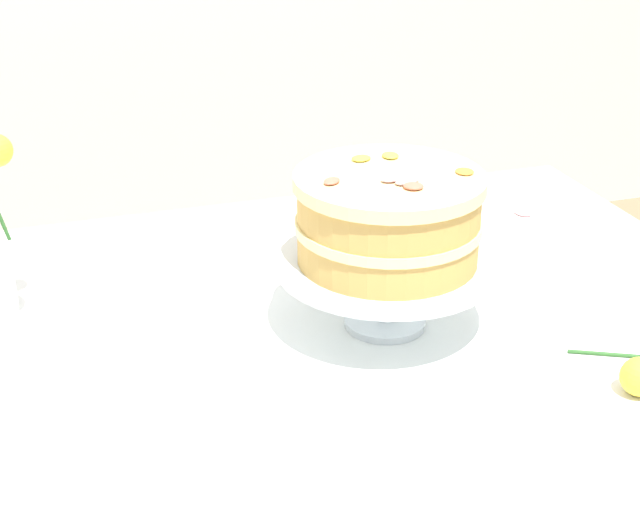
% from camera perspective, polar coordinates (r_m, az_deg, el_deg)
% --- Properties ---
extents(dining_table, '(1.40, 1.00, 0.74)m').
position_cam_1_polar(dining_table, '(1.23, -2.32, -9.99)').
color(dining_table, white).
rests_on(dining_table, ground).
extents(linen_napkin, '(0.35, 0.35, 0.00)m').
position_cam_1_polar(linen_napkin, '(1.25, 4.00, -4.28)').
color(linen_napkin, white).
rests_on(linen_napkin, dining_table).
extents(cake_stand, '(0.29, 0.29, 0.10)m').
position_cam_1_polar(cake_stand, '(1.21, 4.11, -0.92)').
color(cake_stand, silver).
rests_on(cake_stand, linen_napkin).
extents(layer_cake, '(0.24, 0.24, 0.12)m').
position_cam_1_polar(layer_cake, '(1.18, 4.23, 2.39)').
color(layer_cake, tan).
rests_on(layer_cake, cake_stand).
extents(fallen_rose, '(0.13, 0.13, 0.05)m').
position_cam_1_polar(fallen_rose, '(1.16, 19.05, -6.99)').
color(fallen_rose, '#2D6028').
rests_on(fallen_rose, dining_table).
extents(loose_petal_0, '(0.03, 0.04, 0.00)m').
position_cam_1_polar(loose_petal_0, '(1.64, 12.35, 2.62)').
color(loose_petal_0, pink).
rests_on(loose_petal_0, dining_table).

